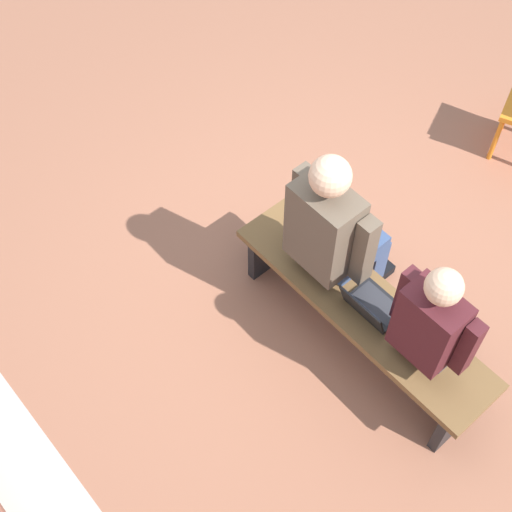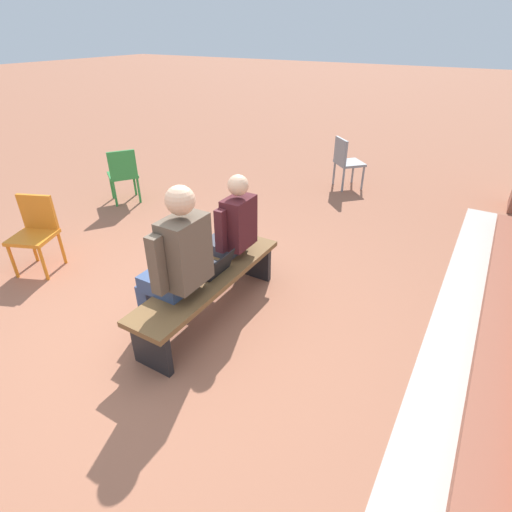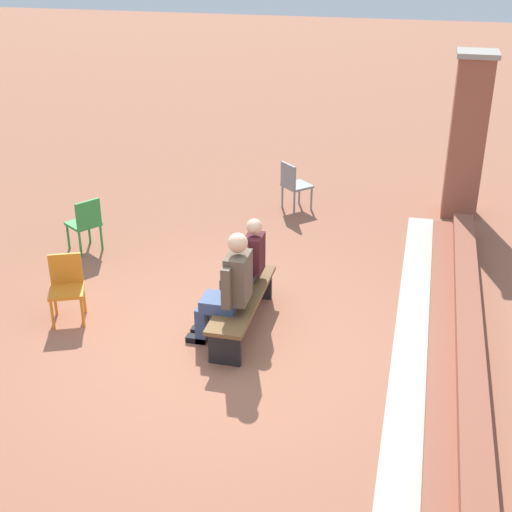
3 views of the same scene
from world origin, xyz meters
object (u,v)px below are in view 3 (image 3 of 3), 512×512
Objects in this scene: person_adult at (229,286)px; plastic_chair_foreground at (66,284)px; person_student at (246,262)px; plastic_chair_far_right at (293,183)px; bench at (243,303)px; plastic_chair_by_pillar at (86,222)px; laptop at (245,290)px.

person_adult is 2.13m from plastic_chair_foreground.
person_student is 1.52× the size of plastic_chair_far_right.
person_student reaches higher than plastic_chair_foreground.
person_adult is 1.70× the size of plastic_chair_far_right.
bench is 2.14× the size of plastic_chair_by_pillar.
person_adult reaches higher than laptop.
person_adult is 4.35m from plastic_chair_far_right.
plastic_chair_far_right is (-4.27, 2.05, 0.00)m from plastic_chair_foreground.
person_student is 2.25m from plastic_chair_foreground.
person_student is at bearing -171.94° from bench.
bench is 1.26× the size of person_adult.
person_student is at bearing 67.14° from plastic_chair_by_pillar.
bench is at bearing 60.31° from plastic_chair_by_pillar.
plastic_chair_by_pillar is (-1.96, -2.77, -0.27)m from person_adult.
laptop is at bearing 168.23° from person_adult.
plastic_chair_far_right is (-3.94, -0.15, -0.02)m from laptop.
bench is 2.21m from plastic_chair_foreground.
plastic_chair_by_pillar and plastic_chair_far_right have the same top height.
person_student reaches higher than plastic_chair_far_right.
person_student is 0.79m from person_adult.
person_adult is at bearing 0.92° from plastic_chair_far_right.
plastic_chair_far_right is (-4.34, -0.07, -0.27)m from person_adult.
plastic_chair_far_right reaches higher than laptop.
laptop is (0.38, 0.08, -0.19)m from person_student.
plastic_chair_far_right is at bearing 131.43° from plastic_chair_by_pillar.
laptop is 0.38× the size of plastic_chair_foreground.
person_student is at bearing -168.81° from laptop.
bench is 2.14× the size of plastic_chair_far_right.
person_student reaches higher than plastic_chair_by_pillar.
person_student is (-0.45, -0.06, 0.34)m from bench.
laptop is at bearing 98.53° from plastic_chair_foreground.
person_student is 0.90× the size of person_adult.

